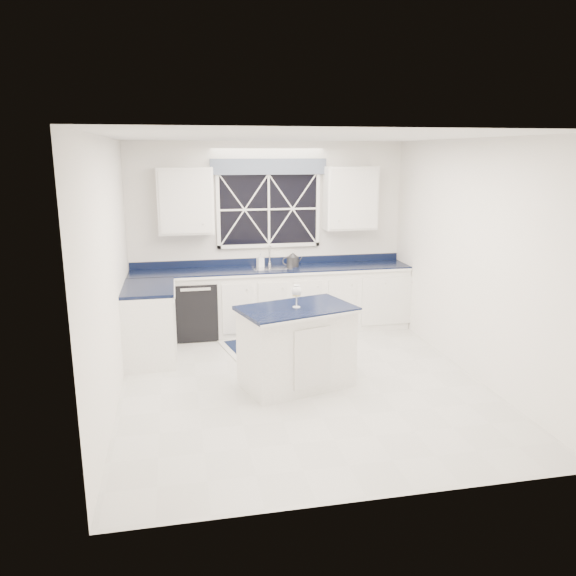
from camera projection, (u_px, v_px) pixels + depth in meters
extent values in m
plane|color=beige|center=(302.00, 383.00, 6.35)|extent=(4.50, 4.50, 0.00)
cube|color=white|center=(268.00, 236.00, 8.18)|extent=(4.00, 0.10, 2.70)
cube|color=white|center=(272.00, 301.00, 8.11)|extent=(3.98, 0.60, 0.90)
cube|color=white|center=(150.00, 324.00, 7.02)|extent=(0.60, 1.00, 0.90)
cube|color=black|center=(272.00, 269.00, 8.00)|extent=(3.98, 0.64, 0.04)
cube|color=black|center=(196.00, 308.00, 7.90)|extent=(0.60, 0.58, 0.82)
cube|color=black|center=(269.00, 209.00, 8.06)|extent=(1.40, 0.02, 1.00)
cube|color=slate|center=(269.00, 167.00, 7.86)|extent=(1.65, 0.04, 0.22)
cube|color=white|center=(185.00, 201.00, 7.66)|extent=(0.75, 0.34, 0.90)
cube|color=white|center=(350.00, 198.00, 8.12)|extent=(0.75, 0.34, 0.90)
cylinder|color=silver|center=(270.00, 264.00, 8.20)|extent=(0.05, 0.05, 0.04)
cylinder|color=silver|center=(270.00, 254.00, 8.16)|extent=(0.02, 0.02, 0.28)
cylinder|color=silver|center=(270.00, 246.00, 8.05)|extent=(0.02, 0.18, 0.02)
cube|color=white|center=(296.00, 348.00, 6.21)|extent=(1.30, 0.97, 0.87)
cube|color=black|center=(297.00, 309.00, 6.10)|extent=(1.37, 1.05, 0.04)
cube|color=#BABAB5|center=(275.00, 344.00, 7.63)|extent=(1.53, 1.11, 0.01)
cube|color=#101938|center=(275.00, 343.00, 7.62)|extent=(1.35, 0.93, 0.01)
cylinder|color=#2F2F31|center=(293.00, 262.00, 8.08)|extent=(0.19, 0.19, 0.14)
cone|color=#2F2F31|center=(293.00, 255.00, 8.06)|extent=(0.16, 0.16, 0.06)
torus|color=#2F2F31|center=(286.00, 261.00, 8.07)|extent=(0.12, 0.03, 0.12)
cylinder|color=#2F2F31|center=(300.00, 260.00, 8.09)|extent=(0.07, 0.02, 0.09)
cylinder|color=silver|center=(296.00, 307.00, 6.08)|extent=(0.08, 0.08, 0.01)
cylinder|color=silver|center=(297.00, 301.00, 6.07)|extent=(0.01, 0.01, 0.13)
ellipsoid|color=silver|center=(297.00, 291.00, 6.04)|extent=(0.11, 0.11, 0.13)
cylinder|color=tan|center=(297.00, 293.00, 6.05)|extent=(0.09, 0.09, 0.06)
imported|color=silver|center=(260.00, 260.00, 8.06)|extent=(0.11, 0.11, 0.20)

